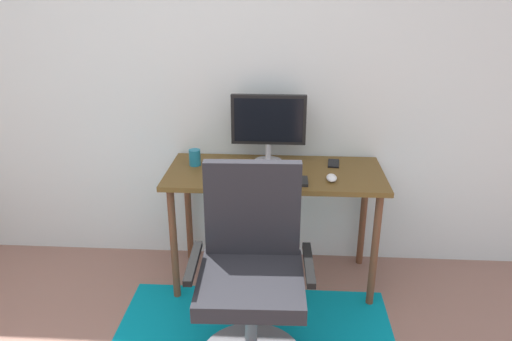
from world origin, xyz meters
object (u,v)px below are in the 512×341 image
(desk, at_px, (275,185))
(cell_phone, at_px, (334,163))
(office_chair, at_px, (251,285))
(keyboard, at_px, (270,180))
(monitor, at_px, (269,123))
(coffee_cup, at_px, (195,157))
(computer_mouse, at_px, (332,178))

(desk, bearing_deg, cell_phone, 21.29)
(office_chair, bearing_deg, keyboard, 80.95)
(cell_phone, bearing_deg, office_chair, -112.09)
(desk, relative_size, keyboard, 3.06)
(cell_phone, bearing_deg, monitor, -174.70)
(monitor, bearing_deg, coffee_cup, -170.62)
(desk, height_order, cell_phone, cell_phone)
(desk, xyz_separation_m, office_chair, (-0.09, -0.72, -0.23))
(computer_mouse, xyz_separation_m, coffee_cup, (-0.83, 0.20, 0.03))
(cell_phone, bearing_deg, keyboard, -135.30)
(computer_mouse, relative_size, cell_phone, 0.74)
(desk, height_order, office_chair, office_chair)
(cell_phone, height_order, office_chair, office_chair)
(desk, relative_size, computer_mouse, 12.63)
(monitor, xyz_separation_m, cell_phone, (0.41, -0.00, -0.25))
(desk, bearing_deg, computer_mouse, -21.19)
(keyboard, bearing_deg, monitor, 94.41)
(keyboard, bearing_deg, coffee_cup, 153.30)
(keyboard, relative_size, cell_phone, 3.07)
(keyboard, bearing_deg, desk, 82.45)
(coffee_cup, distance_m, cell_phone, 0.87)
(coffee_cup, relative_size, cell_phone, 0.72)
(computer_mouse, bearing_deg, keyboard, -173.26)
(desk, xyz_separation_m, coffee_cup, (-0.50, 0.07, 0.14))
(computer_mouse, bearing_deg, office_chair, -125.53)
(coffee_cup, bearing_deg, monitor, 9.38)
(cell_phone, bearing_deg, desk, -152.80)
(keyboard, bearing_deg, computer_mouse, 6.74)
(keyboard, relative_size, computer_mouse, 4.13)
(desk, bearing_deg, monitor, 107.69)
(coffee_cup, bearing_deg, keyboard, -26.70)
(keyboard, relative_size, office_chair, 0.41)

